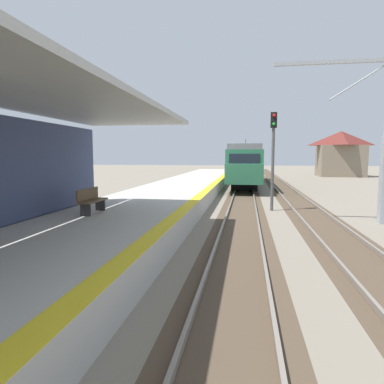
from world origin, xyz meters
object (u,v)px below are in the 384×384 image
at_px(approaching_train, 245,163).
at_px(platform_bench, 91,200).
at_px(catenary_pylon_far_side, 380,140).
at_px(rail_signal_post, 273,151).
at_px(distant_trackside_house, 341,153).

relative_size(approaching_train, platform_bench, 12.25).
bearing_deg(catenary_pylon_far_side, approaching_train, 106.73).
bearing_deg(catenary_pylon_far_side, platform_bench, -158.02).
bearing_deg(approaching_train, platform_bench, -102.48).
height_order(rail_signal_post, distant_trackside_house, distant_trackside_house).
height_order(approaching_train, rail_signal_post, rail_signal_post).
xyz_separation_m(platform_bench, distant_trackside_house, (18.55, 40.58, 1.96)).
distance_m(rail_signal_post, distant_trackside_house, 35.23).
distance_m(rail_signal_post, catenary_pylon_far_side, 5.15).
bearing_deg(rail_signal_post, platform_bench, -132.73).
distance_m(approaching_train, platform_bench, 24.30).
distance_m(approaching_train, rail_signal_post, 16.46).
bearing_deg(rail_signal_post, catenary_pylon_far_side, -34.48).
xyz_separation_m(rail_signal_post, distant_trackside_house, (11.75, 33.21, 0.14)).
height_order(platform_bench, distant_trackside_house, distant_trackside_house).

